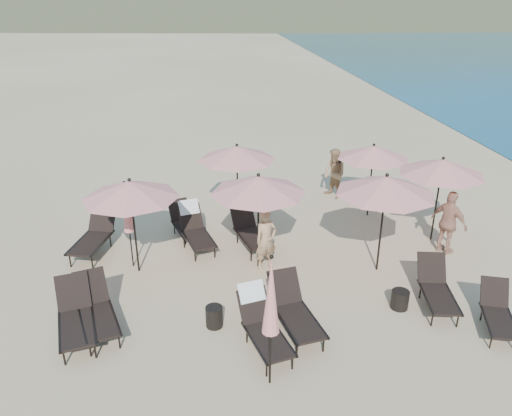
{
  "coord_description": "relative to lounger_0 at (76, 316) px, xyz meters",
  "views": [
    {
      "loc": [
        -2.34,
        -8.33,
        6.33
      ],
      "look_at": [
        -1.02,
        3.5,
        1.1
      ],
      "focal_mm": 35.0,
      "sensor_mm": 36.0,
      "label": 1
    }
  ],
  "objects": [
    {
      "name": "ground",
      "position": [
        4.96,
        -0.1,
        -0.47
      ],
      "size": [
        800.0,
        800.0,
        0.0
      ],
      "primitive_type": "plane",
      "color": "#D6BA8C",
      "rests_on": "ground"
    },
    {
      "name": "lounger_0",
      "position": [
        0.0,
        0.0,
        0.0
      ],
      "size": [
        1.07,
        1.85,
        1.0
      ],
      "rotation": [
        0.0,
        0.0,
        0.25
      ],
      "color": "black",
      "rests_on": "ground"
    },
    {
      "name": "lounger_1",
      "position": [
        0.36,
        0.18,
        -0.01
      ],
      "size": [
        1.17,
        1.84,
        0.99
      ],
      "rotation": [
        0.0,
        0.0,
        0.33
      ],
      "color": "black",
      "rests_on": "ground"
    },
    {
      "name": "lounger_2",
      "position": [
        4.3,
        -0.28,
        -0.0
      ],
      "size": [
        1.0,
        1.83,
        1.0
      ],
      "rotation": [
        0.0,
        0.0,
        0.21
      ],
      "color": "black",
      "rests_on": "ground"
    },
    {
      "name": "lounger_3",
      "position": [
        3.6,
        -0.67,
        0.03
      ],
      "size": [
        1.01,
        1.76,
        1.04
      ],
      "rotation": [
        0.0,
        0.0,
        0.26
      ],
      "color": "black",
      "rests_on": "ground"
    },
    {
      "name": "lounger_4",
      "position": [
        7.51,
        0.21,
        -0.03
      ],
      "size": [
        0.89,
        1.71,
        0.94
      ],
      "rotation": [
        0.0,
        0.0,
        -0.17
      ],
      "color": "black",
      "rests_on": "ground"
    },
    {
      "name": "lounger_5",
      "position": [
        8.38,
        -0.71,
        -0.08
      ],
      "size": [
        0.99,
        1.56,
        0.84
      ],
      "rotation": [
        0.0,
        0.0,
        -0.32
      ],
      "color": "black",
      "rests_on": "ground"
    },
    {
      "name": "lounger_6",
      "position": [
        -0.27,
        3.53,
        0.02
      ],
      "size": [
        1.12,
        1.94,
        1.05
      ],
      "rotation": [
        0.0,
        0.0,
        -0.25
      ],
      "color": "black",
      "rests_on": "ground"
    },
    {
      "name": "lounger_7",
      "position": [
        2.33,
        3.62,
        0.04
      ],
      "size": [
        1.04,
        1.8,
        1.06
      ],
      "rotation": [
        0.0,
        0.0,
        0.27
      ],
      "color": "black",
      "rests_on": "ground"
    },
    {
      "name": "lounger_8",
      "position": [
        2.03,
        4.21,
        -0.06
      ],
      "size": [
        1.01,
        1.61,
        0.87
      ],
      "rotation": [
        0.0,
        0.0,
        0.31
      ],
      "color": "black",
      "rests_on": "ground"
    },
    {
      "name": "lounger_9",
      "position": [
        3.77,
        3.41,
        -0.01
      ],
      "size": [
        1.06,
        1.8,
        0.97
      ],
      "rotation": [
        0.0,
        0.0,
        0.26
      ],
      "color": "black",
      "rests_on": "ground"
    },
    {
      "name": "umbrella_open_0",
      "position": [
        0.94,
        2.41,
        1.67
      ],
      "size": [
        2.25,
        2.25,
        2.42
      ],
      "color": "black",
      "rests_on": "ground"
    },
    {
      "name": "umbrella_open_1",
      "position": [
        3.88,
        2.31,
        1.7
      ],
      "size": [
        2.28,
        2.28,
        2.46
      ],
      "color": "black",
      "rests_on": "ground"
    },
    {
      "name": "umbrella_open_2",
      "position": [
        6.76,
        1.81,
        1.76
      ],
      "size": [
        2.34,
        2.34,
        2.52
      ],
      "color": "black",
      "rests_on": "ground"
    },
    {
      "name": "umbrella_open_3",
      "position": [
        3.58,
        5.0,
        1.64
      ],
      "size": [
        2.22,
        2.22,
        2.39
      ],
      "color": "black",
      "rests_on": "ground"
    },
    {
      "name": "umbrella_open_4",
      "position": [
        7.54,
        4.98,
        1.53
      ],
      "size": [
        2.11,
        2.11,
        2.27
      ],
      "color": "black",
      "rests_on": "ground"
    },
    {
      "name": "umbrella_open_5",
      "position": [
        8.78,
        3.21,
        1.64
      ],
      "size": [
        2.22,
        2.22,
        2.39
      ],
      "color": "black",
      "rests_on": "ground"
    },
    {
      "name": "umbrella_closed_0",
      "position": [
        3.61,
        -1.72,
        1.31
      ],
      "size": [
        0.3,
        0.3,
        2.56
      ],
      "color": "black",
      "rests_on": "ground"
    },
    {
      "name": "umbrella_closed_1",
      "position": [
        0.78,
        2.65,
        1.11
      ],
      "size": [
        0.27,
        0.27,
        2.27
      ],
      "color": "black",
      "rests_on": "ground"
    },
    {
      "name": "side_table_0",
      "position": [
        2.71,
        0.0,
        -0.24
      ],
      "size": [
        0.35,
        0.35,
        0.45
      ],
      "primitive_type": "cylinder",
      "color": "black",
      "rests_on": "ground"
    },
    {
      "name": "side_table_1",
      "position": [
        6.71,
        0.19,
        -0.26
      ],
      "size": [
        0.38,
        0.38,
        0.42
      ],
      "primitive_type": "cylinder",
      "color": "black",
      "rests_on": "ground"
    },
    {
      "name": "beachgoer_a",
      "position": [
        4.05,
        2.17,
        0.31
      ],
      "size": [
        0.67,
        0.57,
        1.56
      ],
      "primitive_type": "imported",
      "rotation": [
        0.0,
        0.0,
        0.4
      ],
      "color": "tan",
      "rests_on": "ground"
    },
    {
      "name": "beachgoer_b",
      "position": [
        6.87,
        6.52,
        0.35
      ],
      "size": [
        0.91,
        0.99,
        1.63
      ],
      "primitive_type": "imported",
      "rotation": [
        0.0,
        0.0,
        -1.09
      ],
      "color": "#AA8058",
      "rests_on": "ground"
    },
    {
      "name": "beachgoer_c",
      "position": [
        8.81,
        2.46,
        0.38
      ],
      "size": [
        0.88,
        1.07,
        1.71
      ],
      "primitive_type": "imported",
      "rotation": [
        0.0,
        0.0,
        2.12
      ],
      "color": "tan",
      "rests_on": "ground"
    }
  ]
}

